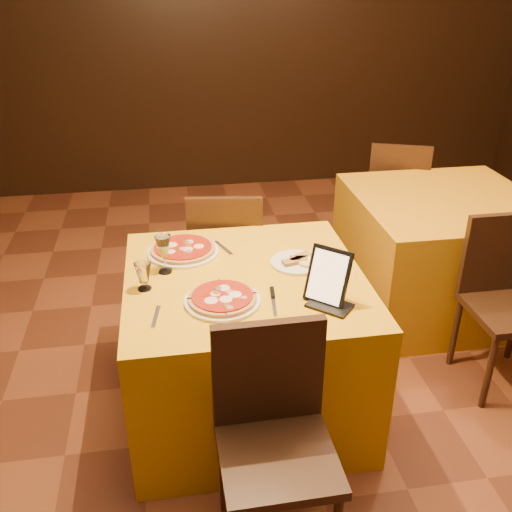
{
  "coord_description": "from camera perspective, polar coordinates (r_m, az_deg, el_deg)",
  "views": [
    {
      "loc": [
        -0.55,
        -2.05,
        2.04
      ],
      "look_at": [
        -0.19,
        0.21,
        0.86
      ],
      "focal_mm": 40.0,
      "sensor_mm": 36.0,
      "label": 1
    }
  ],
  "objects": [
    {
      "name": "pizza_near",
      "position": [
        2.44,
        -3.39,
        -4.33
      ],
      "size": [
        0.33,
        0.33,
        0.03
      ],
      "rotation": [
        0.0,
        0.0,
        -0.37
      ],
      "color": "white",
      "rests_on": "main_table"
    },
    {
      "name": "tablet",
      "position": [
        2.41,
        7.22,
        -2.02
      ],
      "size": [
        0.2,
        0.19,
        0.23
      ],
      "primitive_type": "cube",
      "rotation": [
        -0.35,
        0.0,
        -0.73
      ],
      "color": "black",
      "rests_on": "main_table"
    },
    {
      "name": "chair_main_near",
      "position": [
        2.18,
        2.18,
        -19.41
      ],
      "size": [
        0.44,
        0.44,
        0.91
      ],
      "primitive_type": null,
      "rotation": [
        0.0,
        0.0,
        0.01
      ],
      "color": "#301E0F",
      "rests_on": "floor"
    },
    {
      "name": "knife",
      "position": [
        2.42,
        1.79,
        -4.82
      ],
      "size": [
        0.04,
        0.19,
        0.01
      ],
      "primitive_type": "cube",
      "rotation": [
        0.0,
        0.0,
        1.46
      ],
      "color": "#B3B5BA",
      "rests_on": "main_table"
    },
    {
      "name": "side_table",
      "position": [
        3.86,
        17.82,
        0.36
      ],
      "size": [
        1.1,
        1.1,
        0.75
      ],
      "primitive_type": "cube",
      "color": "#BE810C",
      "rests_on": "floor"
    },
    {
      "name": "cutlet_dish",
      "position": [
        2.74,
        4.08,
        -0.54
      ],
      "size": [
        0.25,
        0.25,
        0.03
      ],
      "rotation": [
        0.0,
        0.0,
        0.42
      ],
      "color": "white",
      "rests_on": "main_table"
    },
    {
      "name": "fork_far",
      "position": [
        2.89,
        -3.28,
        0.81
      ],
      "size": [
        0.08,
        0.17,
        0.01
      ],
      "primitive_type": "cube",
      "rotation": [
        0.0,
        0.0,
        1.95
      ],
      "color": "silver",
      "rests_on": "main_table"
    },
    {
      "name": "main_table",
      "position": [
        2.84,
        -1.07,
        -8.62
      ],
      "size": [
        1.1,
        1.1,
        0.75
      ],
      "primitive_type": "cube",
      "color": "#E4A70E",
      "rests_on": "floor"
    },
    {
      "name": "chair_main_far",
      "position": [
        3.46,
        -2.94,
        -0.02
      ],
      "size": [
        0.41,
        0.41,
        0.91
      ],
      "primitive_type": null,
      "rotation": [
        0.0,
        0.0,
        3.0
      ],
      "color": "#312310",
      "rests_on": "floor"
    },
    {
      "name": "floor",
      "position": [
        2.95,
        4.47,
        -16.78
      ],
      "size": [
        6.0,
        7.0,
        0.01
      ],
      "primitive_type": "cube",
      "color": "#5E2D19",
      "rests_on": "ground"
    },
    {
      "name": "water_glass",
      "position": [
        2.55,
        -11.18,
        -2.0
      ],
      "size": [
        0.1,
        0.1,
        0.13
      ],
      "primitive_type": null,
      "rotation": [
        0.0,
        0.0,
        0.37
      ],
      "color": "silver",
      "rests_on": "main_table"
    },
    {
      "name": "chair_side_far",
      "position": [
        4.48,
        13.72,
        5.77
      ],
      "size": [
        0.47,
        0.47,
        0.91
      ],
      "primitive_type": null,
      "rotation": [
        0.0,
        0.0,
        2.78
      ],
      "color": "black",
      "rests_on": "floor"
    },
    {
      "name": "fork_near",
      "position": [
        2.38,
        -9.98,
        -5.99
      ],
      "size": [
        0.04,
        0.16,
        0.01
      ],
      "primitive_type": "cube",
      "rotation": [
        0.0,
        0.0,
        1.42
      ],
      "color": "#B1B2B8",
      "rests_on": "main_table"
    },
    {
      "name": "pizza_far",
      "position": [
        2.86,
        -7.3,
        0.59
      ],
      "size": [
        0.36,
        0.36,
        0.03
      ],
      "rotation": [
        0.0,
        0.0,
        0.22
      ],
      "color": "white",
      "rests_on": "main_table"
    },
    {
      "name": "chair_side_near",
      "position": [
        3.22,
        24.2,
        -4.93
      ],
      "size": [
        0.44,
        0.44,
        0.91
      ],
      "primitive_type": null,
      "rotation": [
        0.0,
        0.0,
        0.01
      ],
      "color": "black",
      "rests_on": "floor"
    },
    {
      "name": "wine_glass",
      "position": [
        2.66,
        -9.19,
        0.21
      ],
      "size": [
        0.08,
        0.08,
        0.19
      ],
      "primitive_type": null,
      "rotation": [
        0.0,
        0.0,
        -0.13
      ],
      "color": "#D0D478",
      "rests_on": "main_table"
    },
    {
      "name": "wall_back",
      "position": [
        5.61,
        -3.72,
        20.7
      ],
      "size": [
        6.0,
        0.01,
        2.8
      ],
      "primitive_type": "cube",
      "color": "black",
      "rests_on": "floor"
    }
  ]
}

